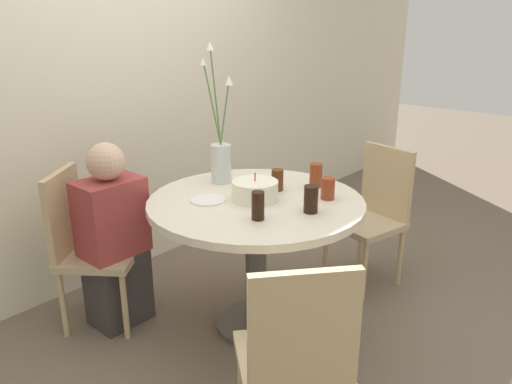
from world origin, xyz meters
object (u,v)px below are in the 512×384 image
at_px(chair_near_front, 296,355).
at_px(person_woman, 114,242).
at_px(birthday_cake, 256,191).
at_px(drink_glass_3, 316,175).
at_px(chair_right_flank, 374,209).
at_px(side_plate, 208,200).
at_px(drink_glass_1, 277,180).
at_px(drink_glass_4, 311,199).
at_px(flower_vase, 221,154).
at_px(drink_glass_2, 328,188).
at_px(chair_far_back, 85,241).
at_px(drink_glass_0, 258,206).

xyz_separation_m(chair_near_front, person_woman, (0.13, 1.35, -0.00)).
distance_m(birthday_cake, drink_glass_3, 0.40).
bearing_deg(chair_right_flank, drink_glass_3, -86.95).
bearing_deg(birthday_cake, chair_near_front, -129.86).
height_order(chair_near_front, side_plate, chair_near_front).
distance_m(chair_near_front, drink_glass_1, 1.13).
bearing_deg(drink_glass_3, drink_glass_4, -148.69).
bearing_deg(drink_glass_3, side_plate, 152.86).
bearing_deg(chair_right_flank, person_woman, -108.07).
distance_m(chair_right_flank, birthday_cake, 1.00).
height_order(flower_vase, side_plate, flower_vase).
bearing_deg(drink_glass_2, drink_glass_4, -168.09).
bearing_deg(drink_glass_1, person_woman, 137.25).
bearing_deg(drink_glass_2, drink_glass_1, 102.43).
height_order(chair_right_flank, drink_glass_1, chair_right_flank).
bearing_deg(chair_right_flank, birthday_cake, -89.61).
height_order(birthday_cake, drink_glass_4, birthday_cake).
relative_size(side_plate, drink_glass_4, 1.35).
xyz_separation_m(birthday_cake, drink_glass_2, (0.26, -0.27, 0.01)).
bearing_deg(birthday_cake, flower_vase, 74.31).
bearing_deg(side_plate, drink_glass_3, -27.14).
distance_m(flower_vase, drink_glass_1, 0.36).
bearing_deg(flower_vase, chair_far_back, 148.54).
xyz_separation_m(birthday_cake, drink_glass_4, (0.04, -0.32, 0.02)).
bearing_deg(chair_near_front, drink_glass_1, -97.35).
height_order(chair_near_front, flower_vase, flower_vase).
height_order(side_plate, drink_glass_2, drink_glass_2).
height_order(flower_vase, drink_glass_1, flower_vase).
xyz_separation_m(birthday_cake, drink_glass_0, (-0.19, -0.18, 0.02)).
xyz_separation_m(drink_glass_0, drink_glass_2, (0.45, -0.09, -0.01)).
xyz_separation_m(birthday_cake, drink_glass_3, (0.38, -0.11, 0.02)).
xyz_separation_m(drink_glass_3, drink_glass_4, (-0.34, -0.21, -0.00)).
bearing_deg(chair_right_flank, drink_glass_1, -93.84).
xyz_separation_m(chair_near_front, side_plate, (0.42, 0.89, 0.27)).
bearing_deg(drink_glass_3, drink_glass_1, 146.20).
xyz_separation_m(chair_far_back, birthday_cake, (0.56, -0.76, 0.32)).
distance_m(drink_glass_0, drink_glass_1, 0.44).
height_order(chair_right_flank, drink_glass_2, chair_right_flank).
bearing_deg(drink_glass_3, drink_glass_2, -127.38).
height_order(chair_right_flank, drink_glass_3, drink_glass_3).
distance_m(chair_near_front, flower_vase, 1.34).
bearing_deg(chair_right_flank, side_plate, -96.23).
bearing_deg(drink_glass_1, chair_right_flank, -16.55).
relative_size(chair_near_front, side_plate, 4.92).
xyz_separation_m(chair_far_back, drink_glass_2, (0.82, -1.03, 0.32)).
distance_m(side_plate, drink_glass_4, 0.54).
bearing_deg(person_woman, drink_glass_2, -51.06).
xyz_separation_m(chair_far_back, drink_glass_0, (0.37, -0.94, 0.33)).
relative_size(birthday_cake, drink_glass_1, 2.04).
bearing_deg(drink_glass_4, birthday_cake, 97.61).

